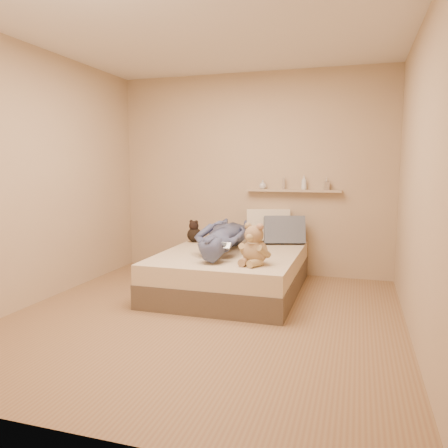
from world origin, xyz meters
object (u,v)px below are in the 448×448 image
(game_console, at_px, (222,245))
(person, at_px, (223,236))
(bed, at_px, (231,271))
(pillow_cream, at_px, (268,226))
(teddy_bear, at_px, (254,247))
(pillow_grey, at_px, (284,230))
(dark_plush, at_px, (194,233))
(wall_shelf, at_px, (293,191))

(game_console, relative_size, person, 0.12)
(bed, height_order, pillow_cream, pillow_cream)
(teddy_bear, bearing_deg, pillow_cream, 95.83)
(pillow_grey, relative_size, person, 0.33)
(bed, bearing_deg, dark_plush, 142.85)
(pillow_cream, distance_m, person, 0.90)
(person, bearing_deg, wall_shelf, -130.70)
(teddy_bear, distance_m, person, 0.74)
(bed, relative_size, person, 1.26)
(bed, height_order, wall_shelf, wall_shelf)
(game_console, xyz_separation_m, person, (-0.14, 0.52, 0.02))
(game_console, xyz_separation_m, dark_plush, (-0.68, 1.00, -0.04))
(game_console, bearing_deg, bed, 95.37)
(bed, distance_m, wall_shelf, 1.38)
(person, bearing_deg, pillow_cream, -117.96)
(teddy_bear, relative_size, pillow_cream, 0.75)
(bed, distance_m, person, 0.42)
(bed, xyz_separation_m, pillow_cream, (0.25, 0.83, 0.43))
(dark_plush, xyz_separation_m, pillow_grey, (1.11, 0.21, 0.05))
(dark_plush, xyz_separation_m, pillow_cream, (0.88, 0.35, 0.08))
(pillow_cream, bearing_deg, dark_plush, -158.10)
(game_console, height_order, person, person)
(teddy_bear, bearing_deg, pillow_grey, 85.82)
(pillow_cream, bearing_deg, bed, -106.83)
(pillow_grey, relative_size, wall_shelf, 0.42)
(game_console, distance_m, teddy_bear, 0.35)
(pillow_grey, distance_m, person, 0.90)
(pillow_cream, relative_size, pillow_grey, 1.10)
(game_console, relative_size, teddy_bear, 0.45)
(pillow_cream, bearing_deg, game_console, -98.50)
(game_console, relative_size, dark_plush, 0.66)
(dark_plush, relative_size, wall_shelf, 0.24)
(game_console, bearing_deg, pillow_cream, 81.50)
(teddy_bear, height_order, dark_plush, teddy_bear)
(bed, relative_size, wall_shelf, 1.58)
(person, bearing_deg, bed, 175.15)
(pillow_grey, height_order, person, person)
(dark_plush, height_order, pillow_grey, pillow_grey)
(person, distance_m, wall_shelf, 1.21)
(teddy_bear, distance_m, pillow_cream, 1.40)
(bed, relative_size, pillow_cream, 3.45)
(person, height_order, wall_shelf, wall_shelf)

